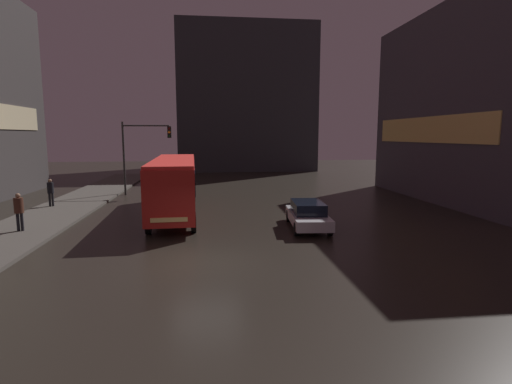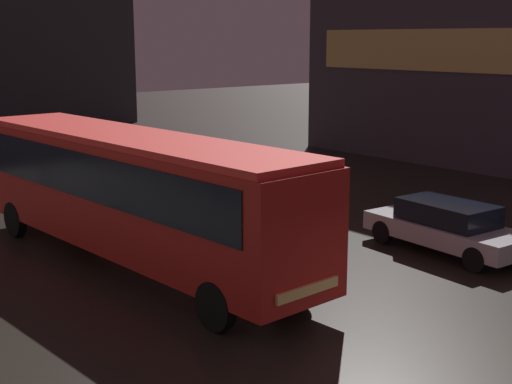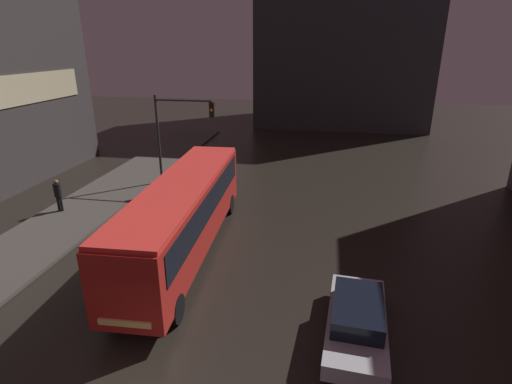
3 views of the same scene
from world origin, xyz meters
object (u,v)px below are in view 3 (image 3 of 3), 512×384
(bus_near, at_px, (184,209))
(pedestrian_mid, at_px, (58,192))
(car_taxi, at_px, (357,319))
(traffic_light_main, at_px, (178,125))

(bus_near, xyz_separation_m, pedestrian_mid, (-8.10, 2.96, -0.84))
(car_taxi, height_order, traffic_light_main, traffic_light_main)
(bus_near, xyz_separation_m, traffic_light_main, (-3.22, 8.41, 1.89))
(pedestrian_mid, height_order, traffic_light_main, traffic_light_main)
(pedestrian_mid, bearing_deg, bus_near, 162.90)
(traffic_light_main, bearing_deg, pedestrian_mid, -131.86)
(pedestrian_mid, xyz_separation_m, traffic_light_main, (4.88, 5.45, 2.73))
(car_taxi, height_order, pedestrian_mid, pedestrian_mid)
(car_taxi, relative_size, pedestrian_mid, 2.63)
(bus_near, distance_m, car_taxi, 8.31)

